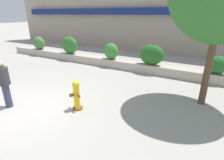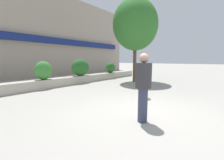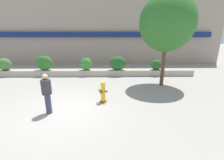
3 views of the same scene
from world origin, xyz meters
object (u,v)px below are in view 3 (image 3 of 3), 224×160
object	(u,v)px
street_tree	(167,23)
pedestrian	(47,91)
hedge_bush_0	(5,64)
fire_hydrant	(103,92)
hedge_bush_1	(44,63)
hedge_bush_3	(118,63)
hedge_bush_2	(86,64)
hedge_bush_4	(157,65)

from	to	relation	value
street_tree	pedestrian	size ratio (longest dim) A/B	3.32
hedge_bush_0	pedestrian	xyz separation A→B (m)	(5.91, -6.29, -0.01)
hedge_bush_0	fire_hydrant	distance (m)	9.70
fire_hydrant	hedge_bush_1	bearing A→B (deg)	133.72
hedge_bush_3	hedge_bush_2	bearing A→B (deg)	180.00
hedge_bush_4	pedestrian	xyz separation A→B (m)	(-6.50, -6.29, 0.06)
hedge_bush_1	fire_hydrant	xyz separation A→B (m)	(4.97, -5.19, -0.53)
hedge_bush_0	hedge_bush_3	size ratio (longest dim) A/B	0.81
hedge_bush_1	fire_hydrant	world-z (taller)	hedge_bush_1
hedge_bush_1	fire_hydrant	size ratio (longest dim) A/B	1.27
fire_hydrant	pedestrian	bearing A→B (deg)	-154.25
hedge_bush_2	fire_hydrant	bearing A→B (deg)	-73.16
fire_hydrant	pedestrian	xyz separation A→B (m)	(-2.27, -1.10, 0.44)
hedge_bush_3	fire_hydrant	world-z (taller)	hedge_bush_3
hedge_bush_2	street_tree	size ratio (longest dim) A/B	0.17
hedge_bush_0	street_tree	world-z (taller)	street_tree
hedge_bush_1	pedestrian	xyz separation A→B (m)	(2.69, -6.29, -0.10)
hedge_bush_0	hedge_bush_3	distance (m)	9.19
hedge_bush_3	street_tree	distance (m)	4.80
hedge_bush_1	street_tree	size ratio (longest dim) A/B	0.24
hedge_bush_1	hedge_bush_3	size ratio (longest dim) A/B	1.00
hedge_bush_0	hedge_bush_1	xyz separation A→B (m)	(3.21, 0.00, 0.09)
hedge_bush_0	pedestrian	size ratio (longest dim) A/B	0.65
fire_hydrant	street_tree	distance (m)	5.77
hedge_bush_4	fire_hydrant	xyz separation A→B (m)	(-4.23, -5.19, -0.37)
hedge_bush_0	street_tree	bearing A→B (deg)	-12.03
hedge_bush_1	fire_hydrant	distance (m)	7.21
fire_hydrant	street_tree	size ratio (longest dim) A/B	0.19
hedge_bush_3	hedge_bush_4	size ratio (longest dim) A/B	1.47
hedge_bush_4	hedge_bush_0	bearing A→B (deg)	180.00
hedge_bush_2	fire_hydrant	xyz separation A→B (m)	(1.57, -5.19, -0.45)
hedge_bush_4	pedestrian	size ratio (longest dim) A/B	0.54
hedge_bush_0	hedge_bush_3	bearing A→B (deg)	0.00
hedge_bush_2	fire_hydrant	size ratio (longest dim) A/B	0.92
fire_hydrant	pedestrian	distance (m)	2.56
hedge_bush_3	fire_hydrant	size ratio (longest dim) A/B	1.28
fire_hydrant	hedge_bush_2	bearing A→B (deg)	106.84
pedestrian	hedge_bush_3	bearing A→B (deg)	62.49
fire_hydrant	hedge_bush_4	bearing A→B (deg)	50.86
hedge_bush_0	fire_hydrant	size ratio (longest dim) A/B	1.04
hedge_bush_0	street_tree	xyz separation A→B (m)	(12.01, -2.56, 2.97)
street_tree	fire_hydrant	bearing A→B (deg)	-145.43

